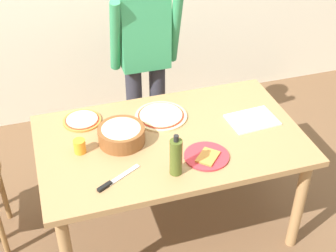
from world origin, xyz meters
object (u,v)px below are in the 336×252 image
person_cook (145,54)px  pizza_cooked_on_tray (82,120)px  dining_table (170,149)px  plate_with_slice (207,156)px  pizza_raw_on_board (161,116)px  cup_orange (80,146)px  olive_oil_bottle (176,157)px  chef_knife (114,181)px  cutting_board_white (252,120)px  popcorn_bowl (121,133)px

person_cook → pizza_cooked_on_tray: size_ratio=6.71×
dining_table → plate_with_slice: 0.30m
plate_with_slice → pizza_raw_on_board: bearing=106.4°
pizza_cooked_on_tray → cup_orange: 0.31m
pizza_raw_on_board → cup_orange: (-0.55, -0.20, 0.03)m
olive_oil_bottle → chef_knife: olive_oil_bottle is taller
dining_table → cutting_board_white: size_ratio=5.33×
dining_table → pizza_raw_on_board: size_ratio=4.78×
plate_with_slice → popcorn_bowl: (-0.43, 0.29, 0.05)m
cutting_board_white → person_cook: bearing=124.2°
pizza_cooked_on_tray → chef_knife: pizza_cooked_on_tray is taller
cup_orange → chef_knife: 0.34m
pizza_cooked_on_tray → person_cook: bearing=39.4°
plate_with_slice → cutting_board_white: 0.48m
plate_with_slice → popcorn_bowl: bearing=146.5°
popcorn_bowl → olive_oil_bottle: olive_oil_bottle is taller
cutting_board_white → chef_knife: bearing=-162.6°
dining_table → popcorn_bowl: bearing=171.3°
person_cook → popcorn_bowl: bearing=-115.1°
person_cook → olive_oil_bottle: bearing=-95.9°
olive_oil_bottle → cutting_board_white: 0.70m
cutting_board_white → pizza_cooked_on_tray: bearing=163.3°
olive_oil_bottle → cup_orange: (-0.48, 0.33, -0.07)m
plate_with_slice → popcorn_bowl: 0.52m
pizza_raw_on_board → cup_orange: size_ratio=3.94×
dining_table → olive_oil_bottle: (-0.07, -0.31, 0.20)m
person_cook → plate_with_slice: person_cook is taller
pizza_raw_on_board → plate_with_slice: (0.14, -0.46, -0.00)m
popcorn_bowl → cup_orange: 0.25m
dining_table → chef_knife: 0.51m
dining_table → pizza_raw_on_board: (0.01, 0.22, 0.10)m
person_cook → olive_oil_bottle: 1.08m
person_cook → cutting_board_white: 0.91m
dining_table → cup_orange: 0.56m
person_cook → chef_knife: person_cook is taller
dining_table → pizza_cooked_on_tray: pizza_cooked_on_tray is taller
olive_oil_bottle → chef_knife: size_ratio=0.97×
pizza_cooked_on_tray → plate_with_slice: (0.63, -0.56, -0.00)m
cup_orange → cutting_board_white: bearing=-0.4°
pizza_raw_on_board → popcorn_bowl: size_ratio=1.20×
person_cook → pizza_raw_on_board: 0.56m
person_cook → chef_knife: (-0.45, -1.04, -0.17)m
plate_with_slice → cup_orange: cup_orange is taller
person_cook → popcorn_bowl: 0.80m
pizza_cooked_on_tray → popcorn_bowl: size_ratio=0.86×
pizza_cooked_on_tray → cutting_board_white: 1.08m
pizza_raw_on_board → plate_with_slice: plate_with_slice is taller
olive_oil_bottle → pizza_raw_on_board: bearing=82.2°
cup_orange → dining_table: bearing=-2.2°
cup_orange → cutting_board_white: (1.09, -0.01, -0.04)m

